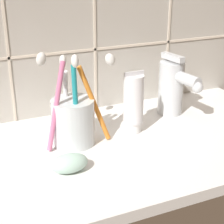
{
  "coord_description": "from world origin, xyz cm",
  "views": [
    {
      "loc": [
        -26.79,
        -56.29,
        35.06
      ],
      "look_at": [
        -1.44,
        1.57,
        8.02
      ],
      "focal_mm": 60.0,
      "sensor_mm": 36.0,
      "label": 1
    }
  ],
  "objects_px": {
    "toothpaste_tube": "(133,103)",
    "sink_faucet": "(173,86)",
    "toothbrush_cup": "(73,119)",
    "soap_bar": "(69,163)"
  },
  "relations": [
    {
      "from": "toothpaste_tube",
      "to": "sink_faucet",
      "type": "distance_m",
      "value": 0.13
    },
    {
      "from": "toothbrush_cup",
      "to": "sink_faucet",
      "type": "bearing_deg",
      "value": 10.42
    },
    {
      "from": "toothbrush_cup",
      "to": "toothpaste_tube",
      "type": "bearing_deg",
      "value": 0.19
    },
    {
      "from": "toothbrush_cup",
      "to": "toothpaste_tube",
      "type": "relative_size",
      "value": 1.48
    },
    {
      "from": "toothbrush_cup",
      "to": "toothpaste_tube",
      "type": "xyz_separation_m",
      "value": [
        0.12,
        0.0,
        0.01
      ]
    },
    {
      "from": "toothbrush_cup",
      "to": "sink_faucet",
      "type": "distance_m",
      "value": 0.25
    },
    {
      "from": "toothbrush_cup",
      "to": "soap_bar",
      "type": "xyz_separation_m",
      "value": [
        -0.04,
        -0.09,
        -0.03
      ]
    },
    {
      "from": "toothpaste_tube",
      "to": "sink_faucet",
      "type": "bearing_deg",
      "value": 20.49
    },
    {
      "from": "toothbrush_cup",
      "to": "sink_faucet",
      "type": "relative_size",
      "value": 1.39
    },
    {
      "from": "toothpaste_tube",
      "to": "toothbrush_cup",
      "type": "bearing_deg",
      "value": -179.81
    }
  ]
}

